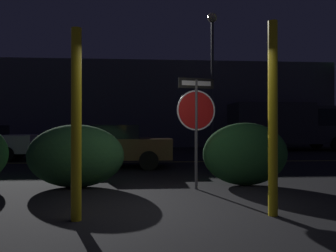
# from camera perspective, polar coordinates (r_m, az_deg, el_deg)

# --- Properties ---
(ground_plane) EXTENTS (260.00, 260.00, 0.00)m
(ground_plane) POSITION_cam_1_polar(r_m,az_deg,el_deg) (5.41, 1.80, -14.37)
(ground_plane) COLOR black
(road_center_stripe) EXTENTS (37.77, 0.12, 0.01)m
(road_center_stripe) POSITION_cam_1_polar(r_m,az_deg,el_deg) (12.56, -1.70, -6.28)
(road_center_stripe) COLOR gold
(road_center_stripe) RESTS_ON ground_plane
(stop_sign) EXTENTS (0.85, 0.18, 2.38)m
(stop_sign) POSITION_cam_1_polar(r_m,az_deg,el_deg) (7.04, 4.94, 2.57)
(stop_sign) COLOR #4C4C51
(stop_sign) RESTS_ON ground_plane
(yellow_pole_left) EXTENTS (0.15, 0.15, 2.73)m
(yellow_pole_left) POSITION_cam_1_polar(r_m,az_deg,el_deg) (4.82, -15.68, 0.31)
(yellow_pole_left) COLOR yellow
(yellow_pole_left) RESTS_ON ground_plane
(yellow_pole_right) EXTENTS (0.14, 0.14, 2.92)m
(yellow_pole_right) POSITION_cam_1_polar(r_m,az_deg,el_deg) (5.15, 17.79, 1.32)
(yellow_pole_right) COLOR yellow
(yellow_pole_right) RESTS_ON ground_plane
(hedge_bush_1) EXTENTS (2.11, 1.14, 1.38)m
(hedge_bush_1) POSITION_cam_1_polar(r_m,az_deg,el_deg) (7.51, -15.74, -5.04)
(hedge_bush_1) COLOR #285B2D
(hedge_bush_1) RESTS_ON ground_plane
(hedge_bush_2) EXTENTS (1.97, 0.78, 1.43)m
(hedge_bush_2) POSITION_cam_1_polar(r_m,az_deg,el_deg) (7.70, 13.34, -4.77)
(hedge_bush_2) COLOR #1E4C23
(hedge_bush_2) RESTS_ON ground_plane
(passing_car_2) EXTENTS (3.98, 1.99, 1.40)m
(passing_car_2) POSITION_cam_1_polar(r_m,az_deg,el_deg) (11.04, -9.59, -3.42)
(passing_car_2) COLOR brown
(passing_car_2) RESTS_ON ground_plane
(delivery_truck) EXTENTS (7.07, 2.64, 2.71)m
(delivery_truck) POSITION_cam_1_polar(r_m,az_deg,el_deg) (20.45, 21.20, 0.39)
(delivery_truck) COLOR #2D2D33
(delivery_truck) RESTS_ON ground_plane
(street_lamp) EXTENTS (0.56, 0.56, 7.85)m
(street_lamp) POSITION_cam_1_polar(r_m,az_deg,el_deg) (19.18, 7.75, 12.43)
(street_lamp) COLOR #4C4C51
(street_lamp) RESTS_ON ground_plane
(building_backdrop) EXTENTS (30.12, 4.09, 5.82)m
(building_backdrop) POSITION_cam_1_polar(r_m,az_deg,el_deg) (23.81, -8.89, 3.57)
(building_backdrop) COLOR #4C4C56
(building_backdrop) RESTS_ON ground_plane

